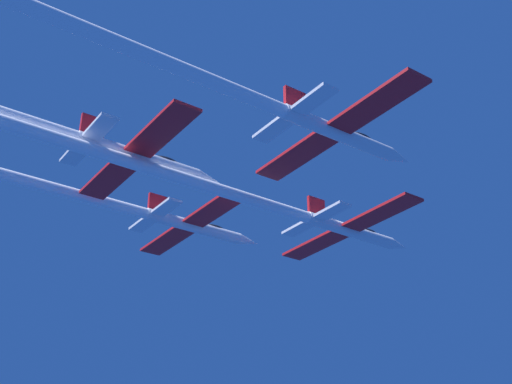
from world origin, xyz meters
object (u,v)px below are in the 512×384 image
Objects in this scene: jet_left_wing at (103,201)px; jet_right_wing at (255,99)px; jet_lead at (267,205)px; jet_slot at (27,121)px.

jet_right_wing is at bearing 5.49° from jet_left_wing.
jet_right_wing is (11.95, -9.91, 1.43)m from jet_lead.
jet_left_wing is 1.12× the size of jet_right_wing.
jet_lead is 23.20m from jet_slot.
jet_right_wing reaches higher than jet_slot.
jet_left_wing is 15.15m from jet_slot.
jet_left_wing is at bearing -132.87° from jet_lead.
jet_left_wing is at bearing 133.39° from jet_slot.
jet_right_wing is 18.43m from jet_slot.
jet_lead is at bearing 87.87° from jet_slot.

